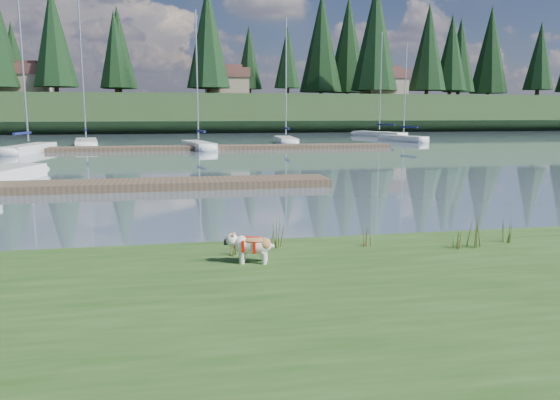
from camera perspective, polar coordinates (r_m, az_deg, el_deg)
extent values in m
plane|color=slate|center=(42.21, -8.30, 5.23)|extent=(200.00, 200.00, 0.00)
cube|color=#2D4F1D|center=(6.92, 6.21, -13.97)|extent=(60.00, 9.00, 0.35)
cube|color=#1D3319|center=(85.09, -9.71, 8.86)|extent=(200.00, 20.00, 5.00)
cylinder|color=silver|center=(9.28, -4.01, -6.09)|extent=(0.09, 0.09, 0.19)
cylinder|color=silver|center=(9.46, -3.88, -5.79)|extent=(0.09, 0.09, 0.19)
cylinder|color=silver|center=(9.24, -1.66, -6.13)|extent=(0.09, 0.09, 0.19)
cylinder|color=silver|center=(9.42, -1.58, -5.83)|extent=(0.09, 0.09, 0.19)
ellipsoid|color=silver|center=(9.30, -2.74, -4.78)|extent=(0.68, 0.45, 0.29)
ellipsoid|color=#A46F3D|center=(9.27, -2.74, -4.21)|extent=(0.49, 0.39, 0.10)
ellipsoid|color=silver|center=(9.32, -5.07, -4.17)|extent=(0.26, 0.27, 0.22)
cube|color=black|center=(9.34, -5.65, -4.39)|extent=(0.09, 0.12, 0.09)
ellipsoid|color=silver|center=(27.44, -24.90, 2.80)|extent=(2.38, 2.69, 0.70)
cube|color=#4C3D2C|center=(21.35, -16.42, 1.49)|extent=(16.00, 2.00, 0.30)
cube|color=#4C3D2C|center=(42.34, -5.59, 5.50)|extent=(26.00, 2.20, 0.30)
cube|color=silver|center=(42.67, -24.75, 4.82)|extent=(2.55, 6.56, 0.70)
ellipsoid|color=silver|center=(45.61, -23.13, 5.16)|extent=(1.68, 1.96, 0.70)
cylinder|color=silver|center=(42.68, -25.25, 12.10)|extent=(0.12, 0.12, 9.70)
cube|color=#11174D|center=(41.82, -25.34, 6.33)|extent=(0.64, 2.54, 0.20)
cube|color=silver|center=(48.30, -19.57, 5.55)|extent=(2.73, 7.49, 0.70)
ellipsoid|color=silver|center=(51.96, -19.58, 5.78)|extent=(1.88, 2.21, 0.70)
cylinder|color=silver|center=(48.36, -19.99, 13.02)|extent=(0.12, 0.12, 11.44)
cube|color=#11174D|center=(47.25, -19.65, 6.91)|extent=(0.63, 2.91, 0.20)
cube|color=silver|center=(42.86, -8.50, 5.58)|extent=(2.52, 6.25, 0.70)
ellipsoid|color=silver|center=(45.83, -9.39, 5.79)|extent=(1.62, 1.89, 0.70)
cylinder|color=silver|center=(42.86, -8.67, 12.77)|extent=(0.12, 0.12, 9.59)
cube|color=#11174D|center=(41.99, -8.27, 7.12)|extent=(0.66, 2.42, 0.20)
cube|color=silver|center=(49.61, 0.63, 6.17)|extent=(2.05, 6.72, 0.70)
ellipsoid|color=silver|center=(52.89, 0.20, 6.36)|extent=(1.59, 1.92, 0.70)
cylinder|color=silver|center=(49.63, 0.64, 12.71)|extent=(0.12, 0.12, 10.17)
cube|color=#11174D|center=(48.66, 0.75, 7.50)|extent=(0.42, 2.64, 0.20)
cube|color=silver|center=(54.35, 12.77, 6.21)|extent=(3.03, 5.61, 0.70)
ellipsoid|color=silver|center=(56.38, 10.85, 6.38)|extent=(1.64, 1.82, 0.70)
cylinder|color=silver|center=(54.32, 12.96, 11.30)|extent=(0.12, 0.12, 8.50)
cube|color=#11174D|center=(53.76, 13.37, 7.42)|extent=(0.93, 2.13, 0.20)
cube|color=silver|center=(64.34, 10.32, 6.73)|extent=(4.38, 7.37, 0.70)
ellipsoid|color=silver|center=(67.00, 8.14, 6.88)|extent=(2.25, 2.46, 0.70)
cylinder|color=silver|center=(64.37, 10.48, 12.10)|extent=(0.12, 0.12, 10.90)
cube|color=#11174D|center=(63.59, 10.98, 7.75)|extent=(1.32, 2.75, 0.20)
cone|color=#475B23|center=(10.31, -0.58, -3.22)|extent=(0.03, 0.03, 0.64)
cone|color=brown|center=(10.28, 0.10, -3.63)|extent=(0.03, 0.03, 0.51)
cone|color=#475B23|center=(10.34, -0.28, -3.00)|extent=(0.03, 0.03, 0.70)
cone|color=brown|center=(10.33, 0.22, -3.74)|extent=(0.03, 0.03, 0.45)
cone|color=#475B23|center=(10.24, -0.39, -3.49)|extent=(0.03, 0.03, 0.57)
cone|color=#475B23|center=(10.57, 8.67, -3.65)|extent=(0.03, 0.03, 0.41)
cone|color=brown|center=(10.56, 9.36, -3.92)|extent=(0.03, 0.03, 0.33)
cone|color=#475B23|center=(10.62, 8.92, -3.49)|extent=(0.03, 0.03, 0.45)
cone|color=brown|center=(10.61, 9.43, -3.97)|extent=(0.03, 0.03, 0.29)
cone|color=#475B23|center=(10.51, 8.92, -3.85)|extent=(0.03, 0.03, 0.37)
cone|color=#475B23|center=(10.94, 19.46, -3.03)|extent=(0.03, 0.03, 0.64)
cone|color=brown|center=(10.95, 20.13, -3.40)|extent=(0.03, 0.03, 0.51)
cone|color=#475B23|center=(10.99, 19.66, -2.82)|extent=(0.03, 0.03, 0.70)
cone|color=brown|center=(11.00, 20.15, -3.51)|extent=(0.03, 0.03, 0.45)
cone|color=#475B23|center=(10.89, 19.76, -3.27)|extent=(0.03, 0.03, 0.57)
cone|color=#475B23|center=(9.82, -5.05, -4.23)|extent=(0.03, 0.03, 0.53)
cone|color=brown|center=(9.78, -4.36, -4.59)|extent=(0.03, 0.03, 0.42)
cone|color=#475B23|center=(9.85, -4.72, -4.02)|extent=(0.03, 0.03, 0.58)
cone|color=brown|center=(9.83, -4.21, -4.68)|extent=(0.03, 0.03, 0.37)
cone|color=#475B23|center=(9.75, -4.88, -4.48)|extent=(0.03, 0.03, 0.47)
cone|color=#475B23|center=(10.77, 17.87, -3.82)|extent=(0.03, 0.03, 0.39)
cone|color=brown|center=(10.77, 18.55, -4.06)|extent=(0.03, 0.03, 0.31)
cone|color=#475B23|center=(10.82, 18.08, -3.66)|extent=(0.03, 0.03, 0.42)
cone|color=brown|center=(10.83, 18.58, -4.10)|extent=(0.03, 0.03, 0.27)
cone|color=#475B23|center=(10.72, 18.16, -4.00)|extent=(0.03, 0.03, 0.35)
cone|color=#475B23|center=(11.59, 22.46, -2.77)|extent=(0.03, 0.03, 0.54)
cone|color=brown|center=(11.61, 23.08, -3.07)|extent=(0.03, 0.03, 0.43)
cone|color=#475B23|center=(11.65, 22.63, -2.60)|extent=(0.03, 0.03, 0.60)
cone|color=brown|center=(11.66, 23.09, -3.15)|extent=(0.03, 0.03, 0.38)
cone|color=#475B23|center=(11.55, 22.75, -2.98)|extent=(0.03, 0.03, 0.49)
cube|color=#33281C|center=(11.01, -0.54, -5.62)|extent=(60.00, 0.50, 0.14)
cylinder|color=#382619|center=(84.51, -16.68, 10.92)|extent=(0.60, 0.60, 1.80)
cone|color=black|center=(84.92, -16.87, 14.86)|extent=(4.84, 4.84, 11.00)
cylinder|color=#382619|center=(78.28, -7.43, 11.39)|extent=(0.60, 0.60, 1.80)
cone|color=black|center=(78.88, -7.54, 16.62)|extent=(6.16, 6.16, 14.00)
cylinder|color=#382619|center=(83.85, 0.78, 11.31)|extent=(0.60, 0.60, 1.80)
cone|color=black|center=(84.17, 0.78, 14.68)|extent=(3.96, 3.96, 9.00)
cylinder|color=#382619|center=(85.52, 9.78, 11.14)|extent=(0.60, 0.60, 1.80)
cone|color=black|center=(86.19, 9.94, 16.53)|extent=(7.04, 7.04, 16.00)
cylinder|color=#382619|center=(94.01, 17.28, 10.68)|extent=(0.60, 0.60, 1.80)
cone|color=black|center=(94.42, 17.47, 14.50)|extent=(5.28, 5.28, 12.00)
cylinder|color=#382619|center=(97.46, 25.27, 10.16)|extent=(0.60, 0.60, 1.80)
cone|color=black|center=(97.80, 25.51, 13.45)|extent=(4.62, 4.62, 10.50)
cube|color=gray|center=(84.56, -25.09, 10.78)|extent=(6.00, 5.00, 2.80)
cube|color=brown|center=(84.68, -25.19, 12.20)|extent=(6.30, 5.30, 1.40)
cube|color=brown|center=(84.73, -25.22, 12.74)|extent=(4.20, 3.60, 0.70)
cube|color=gray|center=(83.52, -5.55, 11.62)|extent=(6.00, 5.00, 2.80)
cube|color=brown|center=(83.63, -5.58, 13.06)|extent=(6.30, 5.30, 1.40)
cube|color=brown|center=(83.69, -5.58, 13.61)|extent=(4.20, 3.60, 0.70)
cube|color=gray|center=(87.19, 10.81, 11.40)|extent=(6.00, 5.00, 2.80)
cube|color=brown|center=(87.30, 10.85, 12.78)|extent=(6.30, 5.30, 1.40)
cube|color=brown|center=(87.36, 10.87, 13.30)|extent=(4.20, 3.60, 0.70)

